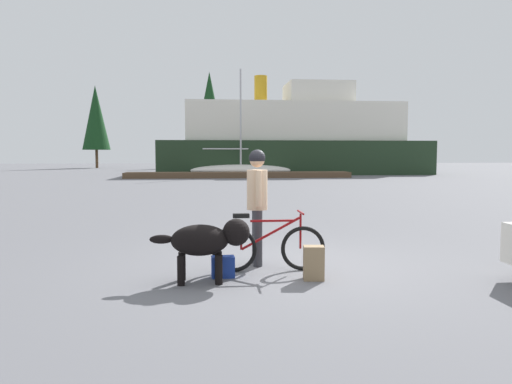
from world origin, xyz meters
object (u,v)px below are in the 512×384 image
(bicycle, at_px, (268,247))
(backpack, at_px, (314,263))
(sailboat_moored, at_px, (241,170))
(ferry_boat, at_px, (293,140))
(person_cyclist, at_px, (257,195))
(dog, at_px, (207,240))
(handbag_pannier, at_px, (223,267))

(bicycle, height_order, backpack, bicycle)
(backpack, relative_size, sailboat_moored, 0.06)
(ferry_boat, xyz_separation_m, sailboat_moored, (-4.85, -4.74, -2.42))
(bicycle, xyz_separation_m, person_cyclist, (-0.12, 0.44, 0.73))
(dog, bearing_deg, handbag_pannier, 46.75)
(backpack, xyz_separation_m, sailboat_moored, (1.02, 30.75, 0.26))
(backpack, bearing_deg, dog, 179.09)
(dog, xyz_separation_m, handbag_pannier, (0.22, 0.23, -0.42))
(ferry_boat, bearing_deg, dog, -101.68)
(dog, height_order, backpack, dog)
(bicycle, distance_m, sailboat_moored, 30.24)
(person_cyclist, relative_size, backpack, 3.82)
(dog, xyz_separation_m, sailboat_moored, (2.48, 30.73, -0.08))
(person_cyclist, bearing_deg, dog, -128.76)
(handbag_pannier, bearing_deg, bicycle, 23.64)
(handbag_pannier, bearing_deg, sailboat_moored, 85.76)
(person_cyclist, bearing_deg, sailboat_moored, 86.72)
(bicycle, height_order, person_cyclist, person_cyclist)
(bicycle, height_order, ferry_boat, ferry_boat)
(dog, distance_m, ferry_boat, 36.29)
(bicycle, relative_size, ferry_boat, 0.07)
(ferry_boat, bearing_deg, bicycle, -100.44)
(person_cyclist, xyz_separation_m, dog, (-0.77, -0.96, -0.53))
(person_cyclist, distance_m, sailboat_moored, 29.82)
(sailboat_moored, bearing_deg, backpack, -91.90)
(dog, relative_size, sailboat_moored, 0.17)
(bicycle, xyz_separation_m, backpack, (0.57, -0.55, -0.13))
(handbag_pannier, height_order, ferry_boat, ferry_boat)
(ferry_boat, bearing_deg, backpack, -99.39)
(person_cyclist, bearing_deg, backpack, -55.24)
(handbag_pannier, xyz_separation_m, ferry_boat, (7.11, 35.23, 2.77))
(person_cyclist, relative_size, handbag_pannier, 5.63)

